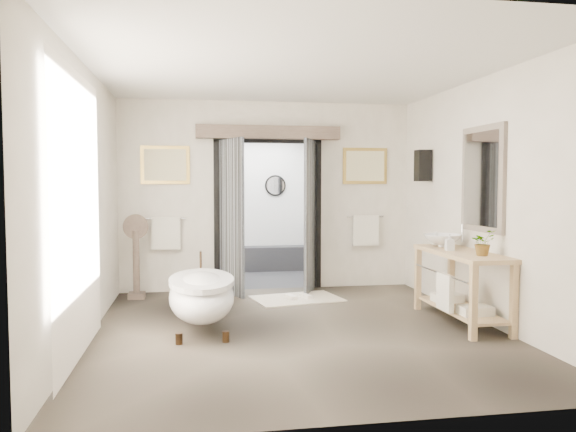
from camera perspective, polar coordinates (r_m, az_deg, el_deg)
The scene contains 13 objects.
ground_plane at distance 6.44m, azimuth 0.89°, elevation -11.50°, with size 5.00×5.00×0.00m, color brown.
room_shell at distance 6.09m, azimuth 0.81°, elevation 5.31°, with size 4.52×5.02×2.91m.
shower_room at distance 10.20m, azimuth -3.13°, elevation -0.81°, with size 2.22×2.01×2.51m.
back_wall_dressing at distance 8.51m, azimuth -1.90°, elevation 2.79°, with size 3.82×0.78×2.52m.
clawfoot_tub at distance 6.47m, azimuth -8.77°, elevation -7.94°, with size 0.73×1.62×0.79m.
vanity at distance 6.94m, azimuth 17.04°, elevation -6.28°, with size 0.57×1.60×0.85m.
pedestal_mirror at distance 8.32m, azimuth -15.17°, elevation -4.56°, with size 0.36×0.23×1.21m.
rug at distance 8.07m, azimuth 0.90°, elevation -8.38°, with size 1.20×0.80×0.01m, color beige.
slippers at distance 8.06m, azimuth 1.06°, elevation -8.17°, with size 0.39×0.26×0.05m.
basin at distance 7.28m, azimuth 15.42°, elevation -2.43°, with size 0.47×0.47×0.16m, color white.
plant at distance 6.56m, azimuth 19.18°, elevation -2.57°, with size 0.26×0.23×0.29m, color gray.
soap_bottle_a at distance 6.92m, azimuth 16.10°, elevation -2.56°, with size 0.09×0.09×0.20m, color gray.
soap_bottle_b at distance 7.46m, azimuth 14.79°, elevation -2.23°, with size 0.14×0.14×0.17m, color gray.
Camera 1 is at (-1.12, -6.12, 1.66)m, focal length 35.00 mm.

